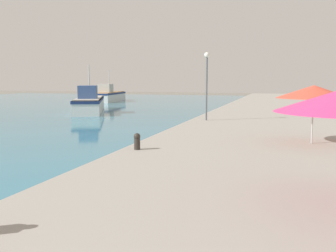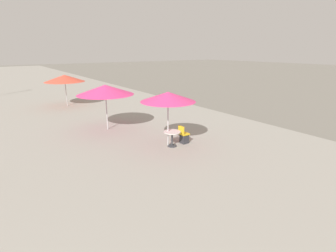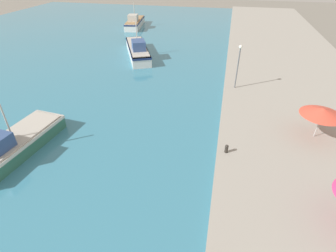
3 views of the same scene
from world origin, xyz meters
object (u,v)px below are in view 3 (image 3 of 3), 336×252
Objects in this scene: cafe_umbrella_striped at (323,112)px; mooring_bollard at (227,148)px; lamppost at (239,60)px; fishing_boat_near at (13,144)px; fishing_boat_mid at (138,50)px; fishing_boat_far at (135,22)px.

mooring_bollard is (-6.67, -3.54, -1.88)m from cafe_umbrella_striped.
mooring_bollard is at bearing -92.39° from lamppost.
fishing_boat_near reaches higher than cafe_umbrella_striped.
lamppost is at bearing 87.61° from mooring_bollard.
fishing_boat_near is at bearing -169.70° from mooring_bollard.
fishing_boat_far is at bearing 85.39° from fishing_boat_mid.
lamppost is (-6.19, 7.88, 0.86)m from cafe_umbrella_striped.
lamppost is (13.97, -9.24, 2.68)m from fishing_boat_mid.
lamppost reaches higher than fishing_boat_far.
fishing_boat_mid reaches higher than mooring_bollard.
mooring_bollard is (15.42, 2.80, 0.07)m from fishing_boat_near.
fishing_boat_near is at bearing -92.30° from fishing_boat_far.
fishing_boat_mid is 1.12× the size of fishing_boat_far.
fishing_boat_mid is at bearing -78.49° from fishing_boat_far.
fishing_boat_far is 43.82m from cafe_umbrella_striped.
fishing_boat_near is 21.52m from lamppost.
fishing_boat_near is 15.67m from mooring_bollard.
fishing_boat_far is (-6.45, 17.64, -0.01)m from fishing_boat_mid.
cafe_umbrella_striped is at bearing 27.97° from mooring_bollard.
fishing_boat_mid is at bearing 91.13° from fishing_boat_near.
fishing_boat_near is at bearing -119.40° from fishing_boat_mid.
fishing_boat_near is 0.85× the size of fishing_boat_far.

